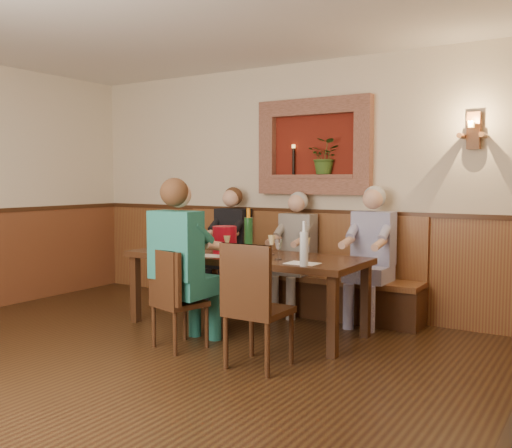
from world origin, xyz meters
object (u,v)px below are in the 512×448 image
Objects in this scene: bench at (291,282)px; person_bench_mid at (294,264)px; dining_table at (245,262)px; chair_near_left at (178,319)px; person_bench_left at (229,256)px; person_bench_right at (370,268)px; wine_bottle_green_b at (192,235)px; water_bottle at (304,248)px; wine_bottle_green_a at (248,235)px; spittoon_bucket at (225,240)px; chair_near_right at (258,331)px; person_chair_front at (183,277)px.

bench is 0.27m from person_bench_mid.
dining_table is 2.72× the size of chair_near_left.
person_bench_left is 0.98× the size of person_bench_right.
person_bench_mid is 0.88m from person_bench_right.
wine_bottle_green_b is 0.95× the size of water_bottle.
person_bench_mid is 0.95m from wine_bottle_green_a.
wine_bottle_green_b is (-0.76, 0.07, -0.04)m from wine_bottle_green_a.
spittoon_bucket is 0.71× the size of water_bottle.
chair_near_right is 1.88m from person_bench_mid.
wine_bottle_green_b is at bearing -128.23° from bench.
water_bottle is at bearing -58.28° from person_bench_mid.
chair_near_left is 1.82m from person_bench_left.
person_bench_mid is (0.25, 1.68, 0.30)m from chair_near_left.
wine_bottle_green_a reaches higher than chair_near_left.
chair_near_right is 0.72× the size of person_bench_left.
spittoon_bucket is 0.52m from wine_bottle_green_b.
person_bench_mid reaches higher than chair_near_left.
bench is 2.11× the size of person_bench_right.
person_bench_right is at bearing 43.06° from wine_bottle_green_a.
chair_near_right is at bearing -42.86° from spittoon_bucket.
dining_table is at bearing 95.71° from chair_near_left.
person_bench_mid is at bearing 83.28° from dining_table.
dining_table is at bearing 156.26° from water_bottle.
chair_near_right is (0.72, -1.86, -0.04)m from bench.
person_bench_right is at bearing 55.17° from person_chair_front.
wine_bottle_green_b is (-1.68, -0.79, 0.31)m from person_bench_right.
chair_near_right is 3.66× the size of spittoon_bucket.
person_bench_right is at bearing -6.16° from bench.
person_bench_right is (0.26, 1.75, 0.30)m from chair_near_right.
dining_table is 0.79m from person_chair_front.
person_bench_right reaches higher than water_bottle.
dining_table is at bearing -4.03° from wine_bottle_green_b.
bench is 6.59× the size of wine_bottle_green_a.
chair_near_right is 1.29m from wine_bottle_green_a.
wine_bottle_green_b reaches higher than chair_near_right.
spittoon_bucket is (-1.18, -0.90, 0.30)m from person_bench_right.
chair_near_left is 1.94× the size of wine_bottle_green_a.
person_bench_right reaches higher than person_bench_left.
water_bottle reaches higher than bench.
dining_table is 0.27m from wine_bottle_green_a.
dining_table is 0.80× the size of bench.
wine_bottle_green_a reaches higher than chair_near_right.
chair_near_right is 2.60× the size of water_bottle.
dining_table is 5.27× the size of wine_bottle_green_a.
wine_bottle_green_a is (-0.04, -0.86, 0.39)m from person_bench_mid.
person_bench_mid is (0.10, 0.84, -0.12)m from dining_table.
wine_bottle_green_b is at bearing 167.92° from spittoon_bucket.
dining_table is 1.72× the size of person_bench_left.
person_bench_left is at bearing -179.90° from person_bench_mid.
person_bench_left is at bearing 95.50° from wine_bottle_green_b.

